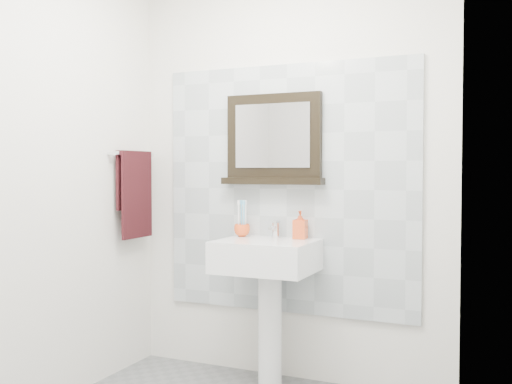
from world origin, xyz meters
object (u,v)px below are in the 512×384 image
at_px(toothbrush_cup, 242,230).
at_px(framed_mirror, 274,142).
at_px(pedestal_sink, 267,272).
at_px(hand_towel, 135,187).
at_px(soap_dispenser, 300,225).

height_order(toothbrush_cup, framed_mirror, framed_mirror).
distance_m(pedestal_sink, hand_towel, 1.02).
xyz_separation_m(framed_mirror, hand_towel, (-0.86, -0.21, -0.28)).
height_order(framed_mirror, hand_towel, framed_mirror).
bearing_deg(pedestal_sink, toothbrush_cup, 151.55).
distance_m(toothbrush_cup, framed_mirror, 0.57).
xyz_separation_m(pedestal_sink, hand_towel, (-0.90, -0.03, 0.48)).
xyz_separation_m(pedestal_sink, toothbrush_cup, (-0.21, 0.12, 0.22)).
bearing_deg(soap_dispenser, pedestal_sink, -141.54).
bearing_deg(toothbrush_cup, pedestal_sink, -28.45).
relative_size(toothbrush_cup, hand_towel, 0.18).
distance_m(framed_mirror, hand_towel, 0.93).
bearing_deg(pedestal_sink, soap_dispenser, 42.46).
xyz_separation_m(pedestal_sink, soap_dispenser, (0.15, 0.14, 0.27)).
bearing_deg(pedestal_sink, framed_mirror, 100.79).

